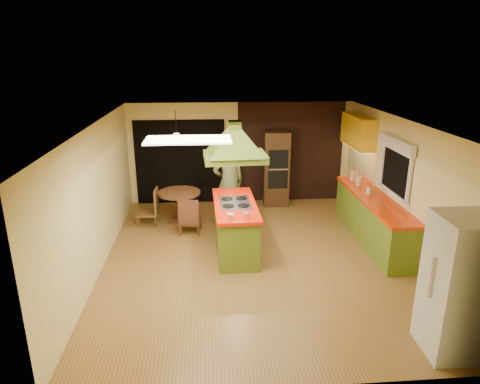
{
  "coord_description": "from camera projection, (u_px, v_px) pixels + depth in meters",
  "views": [
    {
      "loc": [
        -0.85,
        -7.13,
        3.66
      ],
      "look_at": [
        -0.24,
        0.46,
        1.15
      ],
      "focal_mm": 32.0,
      "sensor_mm": 36.0,
      "label": 1
    }
  ],
  "objects": [
    {
      "name": "chair_left",
      "position": [
        147.0,
        207.0,
        9.4
      ],
      "size": [
        0.47,
        0.47,
        0.82
      ],
      "primitive_type": null,
      "rotation": [
        0.0,
        0.0,
        -1.62
      ],
      "color": "brown",
      "rests_on": "ground"
    },
    {
      "name": "chair_near",
      "position": [
        190.0,
        215.0,
        8.96
      ],
      "size": [
        0.48,
        0.48,
        0.8
      ],
      "primitive_type": null,
      "rotation": [
        0.0,
        0.0,
        3.03
      ],
      "color": "brown",
      "rests_on": "ground"
    },
    {
      "name": "room_walls",
      "position": [
        256.0,
        194.0,
        7.57
      ],
      "size": [
        5.5,
        6.5,
        6.5
      ],
      "color": "#F5EFAF",
      "rests_on": "ground"
    },
    {
      "name": "canister_large",
      "position": [
        353.0,
        176.0,
        9.52
      ],
      "size": [
        0.2,
        0.2,
        0.22
      ],
      "primitive_type": "cylinder",
      "rotation": [
        0.0,
        0.0,
        -0.42
      ],
      "color": "beige",
      "rests_on": "right_counter"
    },
    {
      "name": "pendant_lamp",
      "position": [
        177.0,
        138.0,
        9.09
      ],
      "size": [
        0.42,
        0.42,
        0.22
      ],
      "primitive_type": "cone",
      "rotation": [
        0.0,
        0.0,
        0.28
      ],
      "color": "#FF9E3F",
      "rests_on": "ceiling_plane"
    },
    {
      "name": "dining_table",
      "position": [
        180.0,
        201.0,
        9.53
      ],
      "size": [
        0.94,
        0.94,
        0.71
      ],
      "rotation": [
        0.0,
        0.0,
        0.44
      ],
      "color": "brown",
      "rests_on": "ground"
    },
    {
      "name": "nook_opening",
      "position": [
        180.0,
        162.0,
        10.58
      ],
      "size": [
        2.2,
        0.03,
        2.1
      ],
      "primitive_type": "cube",
      "color": "black",
      "rests_on": "ground"
    },
    {
      "name": "canister_medium",
      "position": [
        359.0,
        181.0,
        9.17
      ],
      "size": [
        0.15,
        0.15,
        0.19
      ],
      "primitive_type": "cylinder",
      "rotation": [
        0.0,
        0.0,
        -0.07
      ],
      "color": "beige",
      "rests_on": "right_counter"
    },
    {
      "name": "ceiling_plane",
      "position": [
        256.0,
        124.0,
        7.18
      ],
      "size": [
        6.5,
        6.5,
        0.0
      ],
      "primitive_type": "plane",
      "rotation": [
        3.14,
        0.0,
        0.0
      ],
      "color": "silver",
      "rests_on": "room_walls"
    },
    {
      "name": "kitchen_island",
      "position": [
        235.0,
        227.0,
        8.12
      ],
      "size": [
        0.81,
        1.95,
        0.98
      ],
      "rotation": [
        0.0,
        0.0,
        0.02
      ],
      "color": "olive",
      "rests_on": "ground"
    },
    {
      "name": "window_right",
      "position": [
        397.0,
        158.0,
        7.99
      ],
      "size": [
        0.12,
        1.35,
        1.06
      ],
      "color": "black",
      "rests_on": "room_walls"
    },
    {
      "name": "fluor_panel",
      "position": [
        188.0,
        140.0,
        5.96
      ],
      "size": [
        1.2,
        0.6,
        0.03
      ],
      "primitive_type": "cube",
      "color": "white",
      "rests_on": "ceiling_plane"
    },
    {
      "name": "wall_oven",
      "position": [
        276.0,
        168.0,
        10.53
      ],
      "size": [
        0.64,
        0.63,
        1.84
      ],
      "rotation": [
        0.0,
        0.0,
        -0.06
      ],
      "color": "#4C3118",
      "rests_on": "ground"
    },
    {
      "name": "brick_panel",
      "position": [
        290.0,
        152.0,
        10.72
      ],
      "size": [
        2.64,
        0.03,
        2.5
      ],
      "primitive_type": "cube",
      "color": "#381E14",
      "rests_on": "ground"
    },
    {
      "name": "range_hood",
      "position": [
        235.0,
        135.0,
        7.57
      ],
      "size": [
        1.15,
        0.85,
        0.8
      ],
      "rotation": [
        0.0,
        0.0,
        0.05
      ],
      "color": "#576F1B",
      "rests_on": "ceiling_plane"
    },
    {
      "name": "upper_cabinets",
      "position": [
        358.0,
        131.0,
        9.63
      ],
      "size": [
        0.34,
        1.4,
        0.7
      ],
      "primitive_type": "cube",
      "color": "yellow",
      "rests_on": "room_walls"
    },
    {
      "name": "right_counter",
      "position": [
        373.0,
        219.0,
        8.57
      ],
      "size": [
        0.62,
        3.05,
        0.92
      ],
      "color": "olive",
      "rests_on": "ground"
    },
    {
      "name": "ground",
      "position": [
        255.0,
        258.0,
        7.96
      ],
      "size": [
        6.5,
        6.5,
        0.0
      ],
      "primitive_type": "plane",
      "color": "olive",
      "rests_on": "ground"
    },
    {
      "name": "canister_small",
      "position": [
        369.0,
        190.0,
        8.59
      ],
      "size": [
        0.14,
        0.14,
        0.16
      ],
      "primitive_type": "cylinder",
      "rotation": [
        0.0,
        0.0,
        0.19
      ],
      "color": "beige",
      "rests_on": "right_counter"
    },
    {
      "name": "refrigerator",
      "position": [
        461.0,
        286.0,
        5.25
      ],
      "size": [
        0.77,
        0.73,
        1.83
      ],
      "primitive_type": "cube",
      "rotation": [
        0.0,
        0.0,
        -0.02
      ],
      "color": "silver",
      "rests_on": "ground"
    },
    {
      "name": "man",
      "position": [
        229.0,
        182.0,
        9.21
      ],
      "size": [
        0.82,
        0.67,
        1.94
      ],
      "primitive_type": "imported",
      "rotation": [
        0.0,
        0.0,
        3.48
      ],
      "color": "#535F32",
      "rests_on": "ground"
    }
  ]
}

